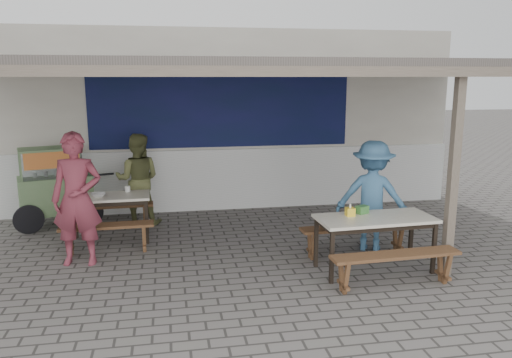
{
  "coord_description": "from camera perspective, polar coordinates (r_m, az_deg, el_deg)",
  "views": [
    {
      "loc": [
        -1.26,
        -6.64,
        2.59
      ],
      "look_at": [
        0.09,
        0.9,
        1.02
      ],
      "focal_mm": 35.0,
      "sensor_mm": 36.0,
      "label": 1
    }
  ],
  "objects": [
    {
      "name": "table_left",
      "position": [
        8.24,
        -16.44,
        -2.39
      ],
      "size": [
        1.28,
        0.67,
        0.75
      ],
      "rotation": [
        0.0,
        0.0,
        0.03
      ],
      "color": "silver",
      "rests_on": "ground"
    },
    {
      "name": "patron_wall_side",
      "position": [
        9.05,
        -13.36,
        -0.04
      ],
      "size": [
        0.86,
        0.71,
        1.63
      ],
      "primitive_type": "imported",
      "rotation": [
        0.0,
        0.0,
        3.01
      ],
      "color": "brown",
      "rests_on": "ground"
    },
    {
      "name": "back_wall",
      "position": [
        10.34,
        -3.14,
        6.76
      ],
      "size": [
        9.0,
        1.28,
        3.5
      ],
      "color": "silver",
      "rests_on": "ground"
    },
    {
      "name": "bench_right_wall",
      "position": [
        7.5,
        11.34,
        -6.05
      ],
      "size": [
        1.68,
        0.36,
        0.45
      ],
      "rotation": [
        0.0,
        0.0,
        0.05
      ],
      "color": "brown",
      "rests_on": "ground"
    },
    {
      "name": "bench_left_street",
      "position": [
        7.74,
        -16.63,
        -5.84
      ],
      "size": [
        1.37,
        0.32,
        0.45
      ],
      "rotation": [
        0.0,
        0.0,
        0.03
      ],
      "color": "brown",
      "rests_on": "ground"
    },
    {
      "name": "condiment_jar",
      "position": [
        8.4,
        -14.46,
        -1.09
      ],
      "size": [
        0.08,
        0.08,
        0.09
      ],
      "primitive_type": "cylinder",
      "color": "silver",
      "rests_on": "table_left"
    },
    {
      "name": "table_right",
      "position": [
        6.89,
        13.46,
        -4.86
      ],
      "size": [
        1.6,
        0.78,
        0.75
      ],
      "rotation": [
        0.0,
        0.0,
        0.05
      ],
      "color": "silver",
      "rests_on": "ground"
    },
    {
      "name": "vendor_cart",
      "position": [
        9.42,
        -22.05,
        -0.49
      ],
      "size": [
        1.64,
        1.03,
        1.39
      ],
      "rotation": [
        0.0,
        0.0,
        0.3
      ],
      "color": "#6E8B5D",
      "rests_on": "ground"
    },
    {
      "name": "condiment_bowl",
      "position": [
        8.18,
        -17.6,
        -1.76
      ],
      "size": [
        0.26,
        0.26,
        0.05
      ],
      "primitive_type": "imported",
      "rotation": [
        0.0,
        0.0,
        0.21
      ],
      "color": "silver",
      "rests_on": "table_left"
    },
    {
      "name": "ground",
      "position": [
        7.24,
        0.56,
        -9.35
      ],
      "size": [
        60.0,
        60.0,
        0.0
      ],
      "primitive_type": "plane",
      "color": "#615D58",
      "rests_on": "ground"
    },
    {
      "name": "patron_street_side",
      "position": [
        7.31,
        -19.77,
        -2.18
      ],
      "size": [
        0.72,
        0.51,
        1.87
      ],
      "primitive_type": "imported",
      "rotation": [
        0.0,
        0.0,
        -0.1
      ],
      "color": "brown",
      "rests_on": "ground"
    },
    {
      "name": "warung_roof",
      "position": [
        7.65,
        -0.56,
        12.54
      ],
      "size": [
        9.0,
        4.21,
        2.81
      ],
      "color": "#514B45",
      "rests_on": "ground"
    },
    {
      "name": "bench_left_wall",
      "position": [
        8.9,
        -16.03,
        -3.55
      ],
      "size": [
        1.37,
        0.32,
        0.45
      ],
      "rotation": [
        0.0,
        0.0,
        0.03
      ],
      "color": "brown",
      "rests_on": "ground"
    },
    {
      "name": "bench_right_street",
      "position": [
        6.5,
        15.65,
        -9.06
      ],
      "size": [
        1.68,
        0.36,
        0.45
      ],
      "rotation": [
        0.0,
        0.0,
        0.05
      ],
      "color": "brown",
      "rests_on": "ground"
    },
    {
      "name": "tissue_box",
      "position": [
        6.85,
        10.7,
        -3.71
      ],
      "size": [
        0.11,
        0.11,
        0.11
      ],
      "primitive_type": "cube",
      "rotation": [
        0.0,
        0.0,
        0.0
      ],
      "color": "yellow",
      "rests_on": "table_right"
    },
    {
      "name": "patron_right_table",
      "position": [
        7.69,
        13.15,
        -1.9
      ],
      "size": [
        1.24,
        1.05,
        1.67
      ],
      "primitive_type": "imported",
      "rotation": [
        0.0,
        0.0,
        2.66
      ],
      "color": "teal",
      "rests_on": "ground"
    },
    {
      "name": "donation_box",
      "position": [
        7.0,
        12.04,
        -3.44
      ],
      "size": [
        0.19,
        0.16,
        0.11
      ],
      "primitive_type": "cube",
      "rotation": [
        0.0,
        0.0,
        0.4
      ],
      "color": "#3E7F38",
      "rests_on": "table_right"
    }
  ]
}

